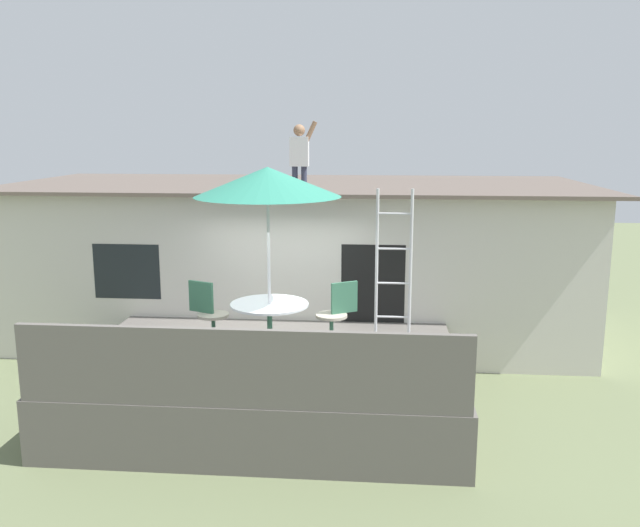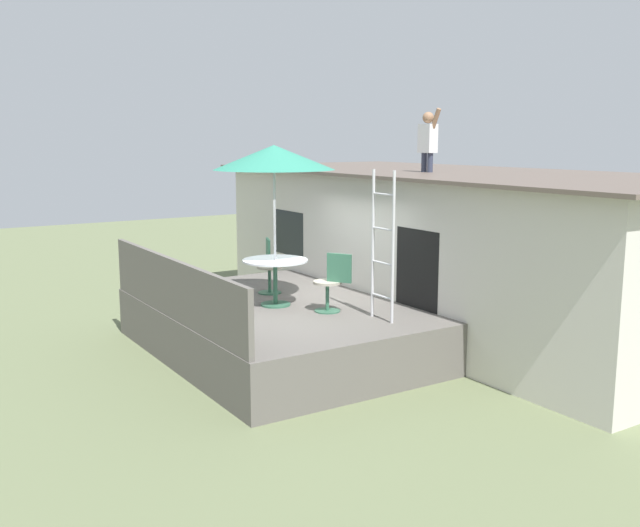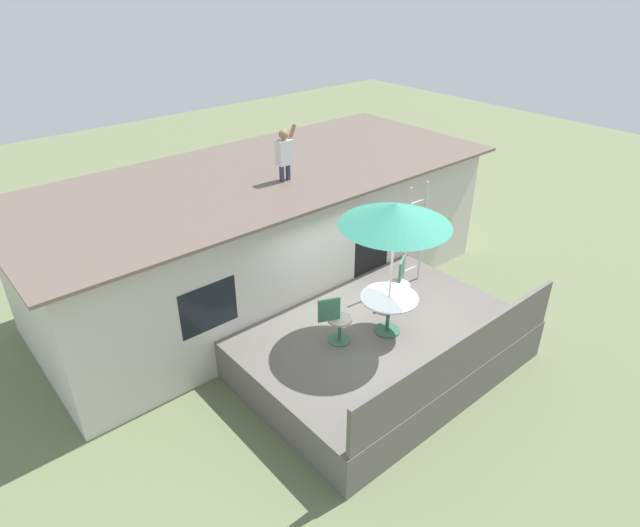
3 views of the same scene
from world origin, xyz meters
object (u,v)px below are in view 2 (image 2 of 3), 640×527
patio_chair_left (269,266)px  patio_chair_right (332,283)px  patio_table (275,269)px  patio_umbrella (274,158)px  person_figure (428,137)px  step_ladder (383,246)px

patio_chair_left → patio_chair_right: (1.78, 0.12, 0.00)m
patio_chair_right → patio_table: bearing=0.0°
patio_umbrella → patio_chair_left: bearing=157.2°
patio_chair_right → patio_chair_left: bearing=-27.0°
patio_umbrella → person_figure: size_ratio=2.29×
patio_table → patio_chair_right: patio_chair_right is taller
patio_table → patio_chair_right: (0.86, 0.51, -0.13)m
patio_umbrella → patio_chair_right: bearing=30.9°
patio_umbrella → patio_chair_left: (-0.93, 0.39, -1.89)m
patio_table → step_ladder: size_ratio=0.47×
person_figure → patio_chair_left: (-0.99, -2.67, -2.20)m
patio_table → step_ladder: step_ladder is taller
person_figure → patio_chair_left: bearing=-110.3°
patio_table → patio_chair_left: bearing=157.2°
step_ladder → patio_chair_left: step_ladder is taller
patio_table → patio_umbrella: 1.76m
patio_table → person_figure: bearing=88.9°
patio_umbrella → step_ladder: 2.25m
patio_table → person_figure: person_figure is taller
step_ladder → person_figure: 3.12m
patio_table → patio_chair_right: size_ratio=1.13×
person_figure → step_ladder: bearing=-54.0°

